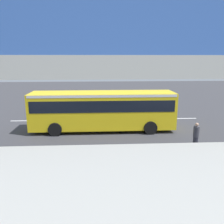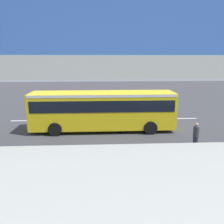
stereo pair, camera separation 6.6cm
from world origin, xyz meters
name	(u,v)px [view 1 (the left image)]	position (x,y,z in m)	size (l,w,h in m)	color
ground	(106,128)	(0.00, 0.00, 0.00)	(80.00, 80.00, 0.00)	#38383D
city_bus	(103,108)	(0.28, 0.52, 1.88)	(11.54, 2.85, 3.15)	yellow
pedestrian	(196,136)	(-5.68, 4.97, 0.89)	(0.38, 0.38, 1.79)	#2D2D38
traffic_sign	(99,101)	(0.56, -2.62, 1.89)	(0.08, 0.60, 2.80)	slate
lane_dash_leftmost	(186,118)	(-8.00, -2.79, 0.00)	(2.00, 0.20, 0.01)	silver
lane_dash_left	(146,119)	(-4.00, -2.79, 0.00)	(2.00, 0.20, 0.01)	silver
lane_dash_centre	(105,120)	(0.00, -2.79, 0.00)	(2.00, 0.20, 0.01)	silver
lane_dash_right	(64,120)	(4.00, -2.79, 0.00)	(2.00, 0.20, 0.01)	silver
lane_dash_rightmost	(21,121)	(8.00, -2.79, 0.00)	(2.00, 0.20, 0.01)	silver
pedestrian_overpass	(120,84)	(0.00, 12.66, 5.17)	(25.51, 2.60, 6.99)	#9E9E99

